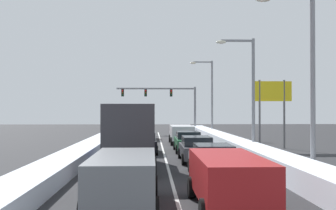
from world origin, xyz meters
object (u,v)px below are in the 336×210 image
Objects in this scene: box_truck_center_lane_second at (132,133)px; traffic_light_gantry at (167,98)px; suv_silver_right_lane_fifth at (181,133)px; roadside_sign_right at (272,98)px; suv_red_right_lane_nearest at (228,177)px; sedan_charcoal_right_lane_third at (196,149)px; suv_gray_center_lane_nearest at (124,176)px; sedan_tan_center_lane_fourth at (140,136)px; sedan_black_center_lane_third at (144,142)px; sedan_green_right_lane_fourth at (188,141)px; suv_maroon_center_lane_fifth at (144,130)px; street_lamp_right_mid at (248,85)px; street_lamp_right_far at (209,92)px; street_lamp_right_near at (305,69)px; sedan_white_right_lane_second at (213,161)px.

traffic_light_gantry is (3.09, 31.94, 2.82)m from box_truck_center_lane_second.
roadside_sign_right is (6.93, -4.66, 3.00)m from suv_silver_right_lane_fifth.
sedan_charcoal_right_lane_third is at bearing 88.45° from suv_red_right_lane_nearest.
suv_gray_center_lane_nearest is 8.19m from box_truck_center_lane_second.
roadside_sign_right is at bearing 69.19° from suv_red_right_lane_nearest.
sedan_black_center_lane_third is at bearing -86.16° from sedan_tan_center_lane_fourth.
sedan_green_right_lane_fourth is at bearing 13.80° from sedan_black_center_lane_third.
sedan_tan_center_lane_fourth is 0.42× the size of traffic_light_gantry.
sedan_black_center_lane_third is (-2.95, 16.22, -0.25)m from suv_red_right_lane_nearest.
sedan_charcoal_right_lane_third is 1.00× the size of sedan_green_right_lane_fourth.
suv_maroon_center_lane_fifth is 17.40m from street_lamp_right_mid.
suv_red_right_lane_nearest is 3.25m from suv_gray_center_lane_nearest.
sedan_black_center_lane_third is at bearing -89.06° from suv_maroon_center_lane_fifth.
suv_maroon_center_lane_fifth is (-0.22, 13.49, 0.25)m from sedan_black_center_lane_third.
box_truck_center_lane_second is 0.91× the size of street_lamp_right_mid.
street_lamp_right_near is at bearing -89.83° from street_lamp_right_far.
street_lamp_right_mid is (4.17, 14.38, 3.76)m from suv_red_right_lane_nearest.
suv_red_right_lane_nearest is 0.56× the size of street_lamp_right_far.
suv_gray_center_lane_nearest is 1.00× the size of suv_maroon_center_lane_fifth.
roadside_sign_right is (10.21, 2.90, 3.25)m from sedan_black_center_lane_third.
suv_maroon_center_lane_fifth is 0.60× the size of street_lamp_right_near.
suv_gray_center_lane_nearest is 0.68× the size of box_truck_center_lane_second.
roadside_sign_right is (10.68, 10.66, 2.12)m from box_truck_center_lane_second.
box_truck_center_lane_second reaches higher than sedan_charcoal_right_lane_third.
street_lamp_right_mid is (4.48, -26.02, 0.05)m from traffic_light_gantry.
box_truck_center_lane_second is 10.04m from street_lamp_right_mid.
suv_gray_center_lane_nearest is at bearing -98.67° from suv_silver_right_lane_fifth.
suv_gray_center_lane_nearest is at bearing -117.75° from street_lamp_right_mid.
box_truck_center_lane_second is 15.23m from roadside_sign_right.
sedan_charcoal_right_lane_third is 10.86m from roadside_sign_right.
suv_maroon_center_lane_fifth reaches higher than sedan_black_center_lane_third.
sedan_white_right_lane_second is (0.45, 5.92, -0.25)m from suv_red_right_lane_nearest.
traffic_light_gantry is (-0.62, 23.38, 3.96)m from sedan_green_right_lane_fourth.
sedan_black_center_lane_third is at bearing 165.53° from street_lamp_right_mid.
suv_silver_right_lane_fifth reaches higher than sedan_white_right_lane_second.
street_lamp_right_near is at bearing -14.41° from sedan_white_right_lane_second.
street_lamp_right_mid is (7.34, -15.33, 3.76)m from suv_maroon_center_lane_fifth.
street_lamp_right_mid is (7.58, 5.92, 2.88)m from box_truck_center_lane_second.
traffic_light_gantry is 26.40m from street_lamp_right_mid.
box_truck_center_lane_second reaches higher than sedan_black_center_lane_third.
suv_gray_center_lane_nearest is (-3.24, 0.32, 0.00)m from suv_red_right_lane_nearest.
suv_red_right_lane_nearest is at bearing -81.50° from sedan_tan_center_lane_fourth.
street_lamp_right_far reaches higher than sedan_black_center_lane_third.
sedan_tan_center_lane_fourth is (-3.72, -1.18, -0.25)m from suv_silver_right_lane_fifth.
sedan_green_right_lane_fourth is 7.97m from roadside_sign_right.
suv_red_right_lane_nearest is at bearing -91.55° from sedan_charcoal_right_lane_third.
street_lamp_right_far is at bearing 79.73° from sedan_charcoal_right_lane_third.
street_lamp_right_near is at bearing 48.46° from suv_red_right_lane_nearest.
sedan_charcoal_right_lane_third is 11.67m from suv_gray_center_lane_nearest.
suv_silver_right_lane_fifth is 19.67m from street_lamp_right_near.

